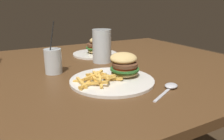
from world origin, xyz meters
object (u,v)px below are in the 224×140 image
(spoon, at_px, (170,86))
(meal_plate_far, at_px, (95,49))
(beer_glass, at_px, (102,47))
(meal_plate_near, at_px, (116,74))
(juice_glass, at_px, (53,62))

(spoon, relative_size, meal_plate_far, 0.65)
(spoon, bearing_deg, beer_glass, 69.09)
(meal_plate_near, relative_size, beer_glass, 1.95)
(meal_plate_near, bearing_deg, beer_glass, 75.29)
(beer_glass, distance_m, juice_glass, 0.27)
(meal_plate_near, height_order, meal_plate_far, same)
(spoon, bearing_deg, meal_plate_near, 99.83)
(meal_plate_near, distance_m, juice_glass, 0.28)
(meal_plate_near, xyz_separation_m, beer_glass, (0.07, 0.27, 0.05))
(meal_plate_near, bearing_deg, spoon, -52.50)
(meal_plate_far, bearing_deg, beer_glass, -102.47)
(meal_plate_far, bearing_deg, spoon, -88.47)
(juice_glass, bearing_deg, beer_glass, 14.91)
(juice_glass, bearing_deg, spoon, -49.67)
(beer_glass, xyz_separation_m, juice_glass, (-0.26, -0.07, -0.03))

